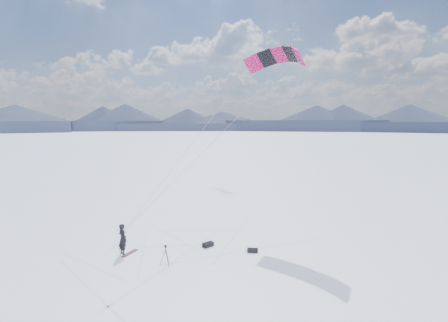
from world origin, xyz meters
TOP-DOWN VIEW (x-y plane):
  - ground at (0.00, 0.00)m, footprint 1800.00×1800.00m
  - horizon_hills at (0.00, 0.00)m, footprint 704.47×706.88m
  - snow_tracks at (-0.56, -0.72)m, footprint 17.62×14.39m
  - snowkiter at (-1.80, 1.97)m, footprint 0.53×0.74m
  - snowboard at (-1.40, 1.92)m, footprint 1.31×1.04m
  - tripod at (-0.45, -1.08)m, footprint 0.62×0.55m
  - gear_bag_a at (3.15, 0.30)m, footprint 0.78×0.47m
  - gear_bag_b at (4.84, -2.12)m, footprint 0.70×0.66m
  - power_kite at (11.36, 3.20)m, footprint 14.37×5.83m

SIDE VIEW (x-z plane):
  - ground at x=0.00m, z-range 0.00..0.00m
  - snowkiter at x=-1.80m, z-range -0.94..0.94m
  - snow_tracks at x=-0.56m, z-range 0.00..0.01m
  - snowboard at x=-1.40m, z-range 0.00..0.04m
  - gear_bag_b at x=4.84m, z-range -0.02..0.28m
  - gear_bag_a at x=3.15m, z-range -0.02..0.31m
  - tripod at x=-0.45m, z-range 0.17..1.34m
  - horizon_hills at x=0.00m, z-range -0.59..10.18m
  - power_kite at x=11.36m, z-range 6.65..19.13m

